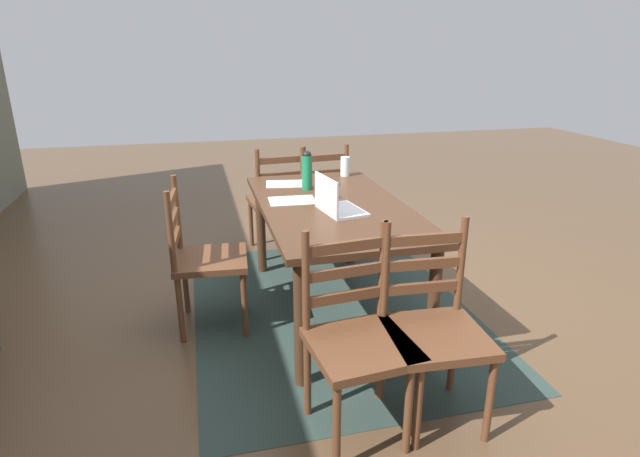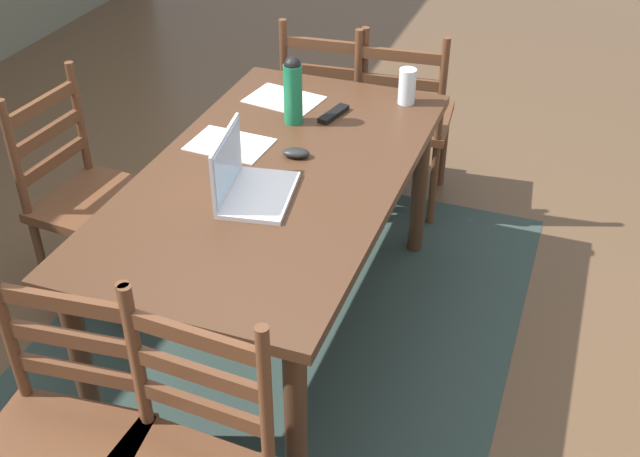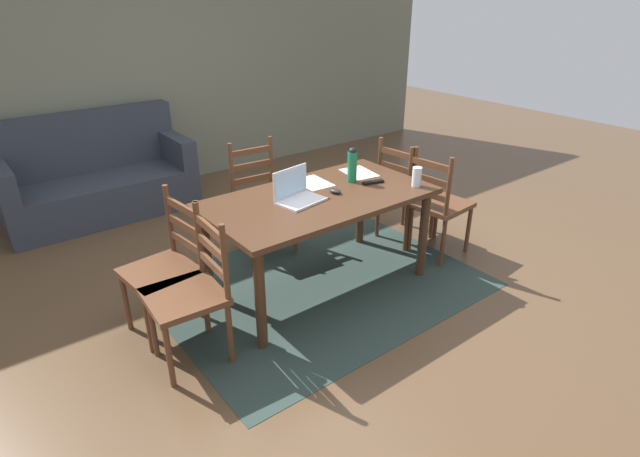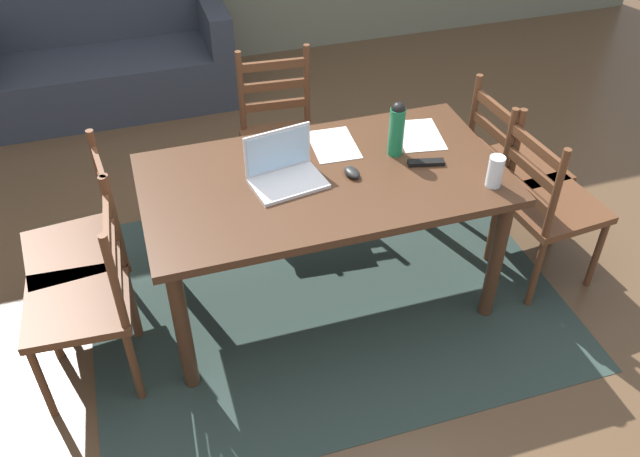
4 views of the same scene
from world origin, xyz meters
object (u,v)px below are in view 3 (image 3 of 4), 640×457
chair_far_head (262,199)px  tv_remote (373,182)px  drinking_glass (417,177)px  chair_left_far (166,269)px  chair_right_near (437,204)px  chair_right_far (406,192)px  couch (97,180)px  laptop (296,193)px  dining_table (319,207)px  chair_left_near (191,293)px  computer_mouse (335,191)px  water_bottle (352,164)px

chair_far_head → tv_remote: size_ratio=5.59×
drinking_glass → tv_remote: (-0.22, 0.24, -0.06)m
chair_left_far → tv_remote: chair_left_far is taller
chair_right_near → tv_remote: size_ratio=5.59×
chair_right_far → chair_far_head: 1.29m
couch → laptop: 2.62m
dining_table → couch: 2.69m
couch → chair_left_near: bearing=-94.5°
chair_left_far → chair_far_head: size_ratio=1.00×
dining_table → chair_right_near: (1.12, -0.18, -0.20)m
chair_left_near → drinking_glass: chair_left_near is taller
chair_left_near → drinking_glass: size_ratio=6.43×
couch → laptop: couch is taller
chair_left_near → computer_mouse: (1.24, 0.15, 0.31)m
chair_left_near → chair_right_near: (2.24, -0.00, 0.00)m
water_bottle → drinking_glass: (0.32, -0.37, -0.07)m
water_bottle → computer_mouse: 0.31m
chair_left_near → tv_remote: size_ratio=5.59×
chair_right_near → tv_remote: bearing=168.3°
dining_table → laptop: bearing=170.4°
chair_right_near → computer_mouse: 1.05m
chair_right_far → couch: (-2.03, 2.33, -0.11)m
chair_right_near → computer_mouse: chair_right_near is taller
computer_mouse → dining_table: bearing=154.0°
couch → drinking_glass: couch is taller
chair_left_far → water_bottle: bearing=-4.0°
dining_table → chair_far_head: chair_far_head is taller
chair_left_far → chair_right_far: 2.24m
chair_right_far → computer_mouse: 1.06m
chair_left_near → couch: couch is taller
chair_left_near → chair_far_head: size_ratio=1.00×
chair_far_head → computer_mouse: 0.92m
dining_table → chair_left_far: size_ratio=1.75×
chair_right_far → drinking_glass: 0.73m
tv_remote → chair_left_near: bearing=107.9°
dining_table → chair_right_far: chair_right_far is taller
dining_table → water_bottle: bearing=11.8°
chair_left_far → couch: (0.21, 2.33, -0.11)m
chair_far_head → drinking_glass: bearing=-57.9°
chair_left_near → water_bottle: bearing=9.9°
chair_left_near → tv_remote: chair_left_near is taller
chair_left_far → chair_right_near: (2.24, -0.37, 0.00)m
tv_remote → computer_mouse: bearing=100.2°
dining_table → water_bottle: 0.45m
chair_left_far → laptop: size_ratio=2.70×
chair_right_far → drinking_glass: chair_right_far is taller
chair_left_far → couch: 2.34m
chair_left_far → laptop: 1.01m
chair_right_far → dining_table: bearing=-171.1°
chair_left_far → water_bottle: water_bottle is taller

